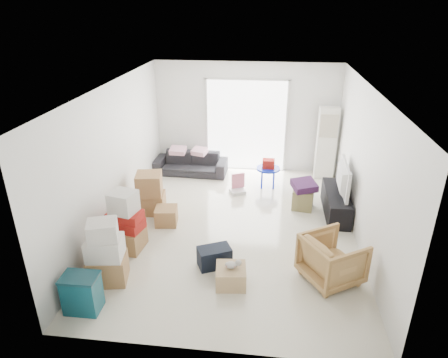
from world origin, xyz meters
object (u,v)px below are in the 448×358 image
at_px(tv_console, 336,203).
at_px(storage_bins, 82,293).
at_px(armchair, 332,257).
at_px(ottoman, 303,199).
at_px(sofa, 191,160).
at_px(kids_table, 268,167).
at_px(wood_crate, 231,276).
at_px(television, 338,189).
at_px(ac_tower, 326,143).

relative_size(tv_console, storage_bins, 2.51).
distance_m(tv_console, armchair, 2.22).
xyz_separation_m(storage_bins, ottoman, (3.25, 3.44, -0.08)).
xyz_separation_m(sofa, ottoman, (2.69, -1.55, -0.14)).
bearing_deg(kids_table, wood_crate, -97.78).
distance_m(television, sofa, 3.75).
distance_m(sofa, armchair, 4.89).
height_order(ac_tower, television, ac_tower).
relative_size(sofa, kids_table, 2.67).
distance_m(tv_console, storage_bins, 5.10).
xyz_separation_m(tv_console, ottoman, (-0.65, 0.16, -0.03)).
height_order(ac_tower, kids_table, ac_tower).
bearing_deg(armchair, storage_bins, 75.45).
relative_size(ottoman, wood_crate, 0.91).
distance_m(storage_bins, kids_table, 5.08).
bearing_deg(armchair, television, -41.27).
xyz_separation_m(television, ottoman, (-0.65, 0.16, -0.35)).
xyz_separation_m(television, armchair, (-0.36, -2.18, -0.14)).
distance_m(ac_tower, kids_table, 1.58).
distance_m(sofa, ottoman, 3.10).
xyz_separation_m(ac_tower, tv_console, (0.05, -1.85, -0.63)).
distance_m(tv_console, kids_table, 1.82).
distance_m(television, armchair, 2.22).
bearing_deg(wood_crate, storage_bins, -158.28).
relative_size(armchair, ottoman, 1.98).
bearing_deg(armchair, tv_console, -41.27).
xyz_separation_m(armchair, wood_crate, (-1.53, -0.30, -0.26)).
relative_size(ac_tower, sofa, 0.97).
height_order(ac_tower, ottoman, ac_tower).
xyz_separation_m(storage_bins, wood_crate, (2.00, 0.80, -0.14)).
bearing_deg(tv_console, armchair, -99.46).
bearing_deg(storage_bins, armchair, 17.27).
relative_size(ac_tower, tv_console, 1.21).
relative_size(sofa, wood_crate, 3.96).
bearing_deg(storage_bins, ac_tower, 53.14).
distance_m(ac_tower, ottoman, 1.92).
bearing_deg(kids_table, armchair, -72.65).
distance_m(television, kids_table, 1.81).
relative_size(television, wood_crate, 2.39).
bearing_deg(ottoman, sofa, 150.10).
height_order(storage_bins, wood_crate, storage_bins).
relative_size(tv_console, ottoman, 3.48).
bearing_deg(ottoman, wood_crate, -115.25).
distance_m(ac_tower, wood_crate, 4.77).
bearing_deg(tv_console, kids_table, 140.87).
height_order(ac_tower, tv_console, ac_tower).
height_order(television, armchair, armchair).
bearing_deg(storage_bins, television, 40.06).
height_order(ac_tower, storage_bins, ac_tower).
height_order(armchair, wood_crate, armchair).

